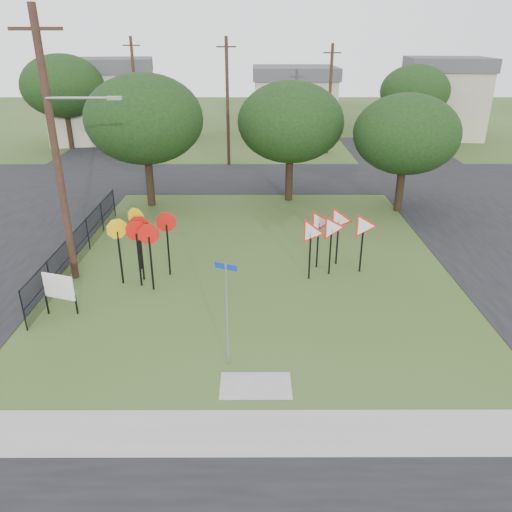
{
  "coord_description": "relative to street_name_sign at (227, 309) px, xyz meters",
  "views": [
    {
      "loc": [
        -0.02,
        -13.69,
        8.97
      ],
      "look_at": [
        0.02,
        3.0,
        1.6
      ],
      "focal_mm": 35.0,
      "sensor_mm": 36.0,
      "label": 1
    }
  ],
  "objects": [
    {
      "name": "sidewalk",
      "position": [
        0.82,
        -2.87,
        -1.86
      ],
      "size": [
        30.0,
        1.6,
        0.02
      ],
      "primitive_type": "cube",
      "color": "gray",
      "rests_on": "ground"
    },
    {
      "name": "tree_far_right",
      "position": [
        14.82,
        33.33,
        2.67
      ],
      "size": [
        6.0,
        6.0,
        6.8
      ],
      "color": "black",
      "rests_on": "ground"
    },
    {
      "name": "street_left",
      "position": [
        -11.18,
        11.33,
        -1.86
      ],
      "size": [
        8.0,
        50.0,
        0.02
      ],
      "primitive_type": "cube",
      "color": "black",
      "rests_on": "ground"
    },
    {
      "name": "street_name_sign",
      "position": [
        0.0,
        0.0,
        0.0
      ],
      "size": [
        0.63,
        0.3,
        3.28
      ],
      "color": "gray",
      "rests_on": "ground"
    },
    {
      "name": "house_left",
      "position": [
        -13.18,
        35.33,
        1.78
      ],
      "size": [
        10.58,
        8.88,
        7.2
      ],
      "color": "#BAB096",
      "rests_on": "ground"
    },
    {
      "name": "curb_pad",
      "position": [
        0.82,
        -1.07,
        -1.86
      ],
      "size": [
        2.0,
        1.2,
        0.02
      ],
      "primitive_type": "cube",
      "color": "gray",
      "rests_on": "ground"
    },
    {
      "name": "tree_near_left",
      "position": [
        -5.18,
        15.33,
        2.99
      ],
      "size": [
        6.4,
        6.4,
        7.27
      ],
      "color": "black",
      "rests_on": "ground"
    },
    {
      "name": "planting_strip",
      "position": [
        0.82,
        -4.07,
        -1.86
      ],
      "size": [
        30.0,
        0.8,
        0.02
      ],
      "primitive_type": "cube",
      "color": "#304A1C",
      "rests_on": "ground"
    },
    {
      "name": "house_right",
      "position": [
        18.82,
        37.33,
        1.78
      ],
      "size": [
        8.3,
        8.3,
        7.2
      ],
      "color": "#BAB096",
      "rests_on": "ground"
    },
    {
      "name": "utility_pole_main",
      "position": [
        -6.42,
        5.83,
        3.35
      ],
      "size": [
        3.55,
        0.33,
        10.0
      ],
      "color": "#3F271D",
      "rests_on": "ground"
    },
    {
      "name": "info_board",
      "position": [
        -5.97,
        2.93,
        -0.85
      ],
      "size": [
        1.18,
        0.43,
        1.53
      ],
      "color": "black",
      "rests_on": "ground"
    },
    {
      "name": "house_mid",
      "position": [
        4.82,
        41.33,
        1.28
      ],
      "size": [
        8.4,
        8.4,
        6.2
      ],
      "color": "#BAB096",
      "rests_on": "ground"
    },
    {
      "name": "tree_near_mid",
      "position": [
        2.82,
        16.33,
        2.67
      ],
      "size": [
        6.0,
        6.0,
        6.8
      ],
      "color": "black",
      "rests_on": "ground"
    },
    {
      "name": "street_far",
      "position": [
        0.82,
        21.33,
        -1.86
      ],
      "size": [
        60.0,
        8.0,
        0.02
      ],
      "primitive_type": "cube",
      "color": "black",
      "rests_on": "ground"
    },
    {
      "name": "yield_sign_cluster",
      "position": [
        3.93,
        6.43,
        0.02
      ],
      "size": [
        3.27,
        1.86,
        2.58
      ],
      "color": "black",
      "rests_on": "ground"
    },
    {
      "name": "fence_run",
      "position": [
        -6.78,
        7.58,
        -1.08
      ],
      "size": [
        0.05,
        11.55,
        1.5
      ],
      "color": "black",
      "rests_on": "ground"
    },
    {
      "name": "street_right",
      "position": [
        12.82,
        11.33,
        -1.86
      ],
      "size": [
        8.0,
        50.0,
        0.02
      ],
      "primitive_type": "cube",
      "color": "black",
      "rests_on": "ground"
    },
    {
      "name": "far_pole_c",
      "position": [
        -9.18,
        31.33,
        2.73
      ],
      "size": [
        1.4,
        0.24,
        9.0
      ],
      "color": "#3F271D",
      "rests_on": "ground"
    },
    {
      "name": "far_pole_a",
      "position": [
        -1.18,
        25.33,
        2.73
      ],
      "size": [
        1.4,
        0.24,
        9.0
      ],
      "color": "#3F271D",
      "rests_on": "ground"
    },
    {
      "name": "ground",
      "position": [
        0.82,
        1.33,
        -1.87
      ],
      "size": [
        140.0,
        140.0,
        0.0
      ],
      "primitive_type": "plane",
      "color": "#304A1C"
    },
    {
      "name": "stop_sign_cluster",
      "position": [
        -3.59,
        5.6,
        0.12
      ],
      "size": [
        2.53,
        2.17,
        2.71
      ],
      "color": "black",
      "rests_on": "ground"
    },
    {
      "name": "tree_near_right",
      "position": [
        8.82,
        14.33,
        2.36
      ],
      "size": [
        5.6,
        5.6,
        6.33
      ],
      "color": "black",
      "rests_on": "ground"
    },
    {
      "name": "far_pole_b",
      "position": [
        6.82,
        29.33,
        2.48
      ],
      "size": [
        1.4,
        0.24,
        8.5
      ],
      "color": "#3F271D",
      "rests_on": "ground"
    },
    {
      "name": "tree_far_left",
      "position": [
        -15.18,
        31.33,
        3.31
      ],
      "size": [
        6.8,
        6.8,
        7.73
      ],
      "color": "black",
      "rests_on": "ground"
    }
  ]
}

